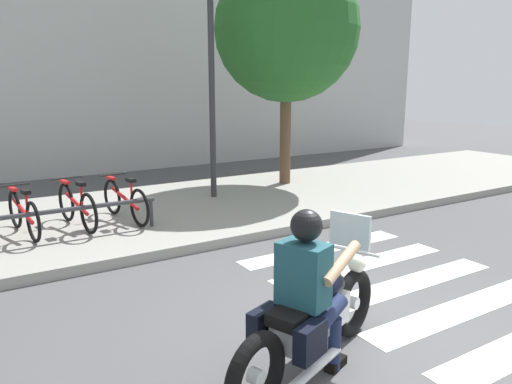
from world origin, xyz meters
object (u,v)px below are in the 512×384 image
object	(u,v)px
rider	(308,281)
bicycle_2	(77,206)
tree_near_rack	(287,29)
bike_rack	(57,214)
street_lamp	(211,69)
bicycle_1	(23,213)
motorcycle	(313,319)
bicycle_3	(125,200)

from	to	relation	value
rider	bicycle_2	size ratio (longest dim) A/B	0.91
tree_near_rack	bike_rack	bearing A→B (deg)	-161.42
bicycle_2	tree_near_rack	distance (m)	5.97
bicycle_2	rider	bearing A→B (deg)	-81.56
street_lamp	tree_near_rack	xyz separation A→B (m)	(2.07, 0.40, 0.88)
rider	tree_near_rack	xyz separation A→B (m)	(4.21, 6.29, 2.75)
bicycle_2	tree_near_rack	world-z (taller)	tree_near_rack
bicycle_1	bike_rack	world-z (taller)	bicycle_1
rider	bike_rack	size ratio (longest dim) A/B	0.49
motorcycle	bicycle_1	distance (m)	5.27
motorcycle	tree_near_rack	distance (m)	8.13
bicycle_3	tree_near_rack	size ratio (longest dim) A/B	0.32
motorcycle	street_lamp	world-z (taller)	street_lamp
motorcycle	street_lamp	bearing A→B (deg)	70.58
bicycle_1	bike_rack	xyz separation A→B (m)	(0.39, -0.55, 0.07)
bicycle_2	bicycle_3	size ratio (longest dim) A/B	0.97
rider	tree_near_rack	world-z (taller)	tree_near_rack
street_lamp	rider	bearing A→B (deg)	-109.98
bike_rack	tree_near_rack	world-z (taller)	tree_near_rack
bicycle_1	bicycle_2	distance (m)	0.78
bicycle_2	tree_near_rack	xyz separation A→B (m)	(4.96, 1.24, 3.08)
motorcycle	bicycle_1	xyz separation A→B (m)	(-1.60, 5.02, 0.02)
bicycle_1	bike_rack	size ratio (longest dim) A/B	0.53
bike_rack	rider	bearing A→B (deg)	-75.75
bicycle_1	rider	bearing A→B (deg)	-73.10
tree_near_rack	bicycle_1	bearing A→B (deg)	-167.78
bike_rack	street_lamp	world-z (taller)	street_lamp
street_lamp	bike_rack	bearing A→B (deg)	-156.92
bike_rack	street_lamp	bearing A→B (deg)	23.08
rider	bicycle_1	world-z (taller)	rider
street_lamp	tree_near_rack	world-z (taller)	tree_near_rack
motorcycle	bicycle_3	xyz separation A→B (m)	(-0.04, 5.02, 0.03)
rider	bike_rack	distance (m)	4.64
tree_near_rack	motorcycle	bearing A→B (deg)	-123.44
motorcycle	bicycle_1	bearing A→B (deg)	107.73
bicycle_3	motorcycle	bearing A→B (deg)	-89.58
rider	bicycle_3	bearing A→B (deg)	89.59
bicycle_3	street_lamp	xyz separation A→B (m)	(2.10, 0.84, 2.21)
street_lamp	bicycle_3	bearing A→B (deg)	-158.15
bicycle_1	street_lamp	xyz separation A→B (m)	(3.67, 0.84, 2.21)
street_lamp	bicycle_2	bearing A→B (deg)	-163.71
rider	bicycle_3	xyz separation A→B (m)	(0.04, 5.04, -0.34)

